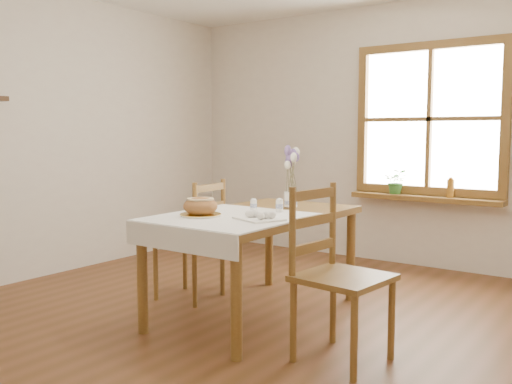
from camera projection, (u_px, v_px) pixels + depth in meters
ground at (231, 326)px, 3.91m from camera, size 5.00×5.00×0.00m
room_walls at (229, 74)px, 3.73m from camera, size 4.60×5.10×2.65m
window at (430, 119)px, 5.47m from camera, size 1.46×0.08×1.46m
window_sill at (425, 198)px, 5.49m from camera, size 1.46×0.20×0.05m
dining_table at (256, 225)px, 4.08m from camera, size 0.90×1.60×0.75m
table_linen at (230, 217)px, 3.83m from camera, size 0.91×0.99×0.01m
chair_left at (189, 239)px, 4.54m from camera, size 0.51×0.49×0.95m
chair_right at (343, 275)px, 3.27m from camera, size 0.54×0.52×1.02m
bread_plate at (201, 215)px, 3.85m from camera, size 0.33×0.33×0.01m
bread_loaf at (200, 205)px, 3.84m from camera, size 0.23×0.23×0.13m
egg_napkin at (259, 219)px, 3.69m from camera, size 0.35×0.33×0.01m
eggs at (259, 214)px, 3.69m from camera, size 0.28×0.26×0.05m
salt_shaker at (254, 204)px, 4.10m from camera, size 0.06×0.06×0.09m
pepper_shaker at (279, 205)px, 4.04m from camera, size 0.06×0.06×0.10m
flower_vase at (291, 200)px, 4.34m from camera, size 0.13×0.13×0.11m
lavender_bouquet at (291, 171)px, 4.32m from camera, size 0.18×0.18×0.34m
potted_plant at (396, 184)px, 5.64m from camera, size 0.28×0.30×0.19m
amber_bottle at (451, 187)px, 5.34m from camera, size 0.08×0.08×0.19m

